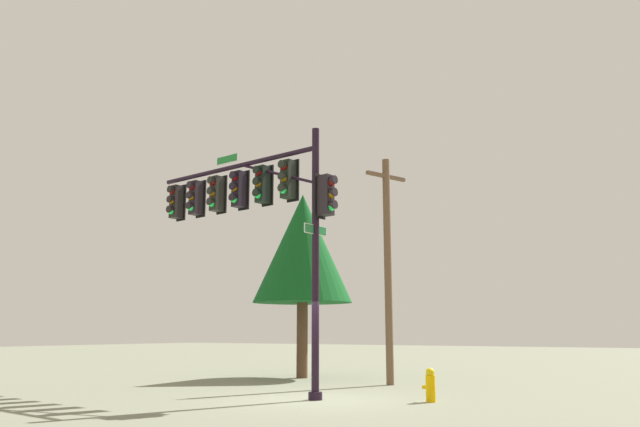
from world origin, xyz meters
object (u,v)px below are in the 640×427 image
at_px(signal_pole_assembly, 251,201).
at_px(tree_near, 303,248).
at_px(fire_hydrant, 430,385).
at_px(utility_pole, 388,264).

bearing_deg(signal_pole_assembly, tree_near, -71.29).
relative_size(signal_pole_assembly, tree_near, 1.03).
bearing_deg(signal_pole_assembly, fire_hydrant, -171.19).
height_order(signal_pole_assembly, utility_pole, utility_pole).
xyz_separation_m(signal_pole_assembly, fire_hydrant, (-5.13, -0.80, -5.11)).
relative_size(utility_pole, tree_near, 1.08).
bearing_deg(fire_hydrant, signal_pole_assembly, 8.81).
bearing_deg(tree_near, signal_pole_assembly, 108.71).
bearing_deg(tree_near, fire_hydrant, 144.34).
height_order(fire_hydrant, tree_near, tree_near).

